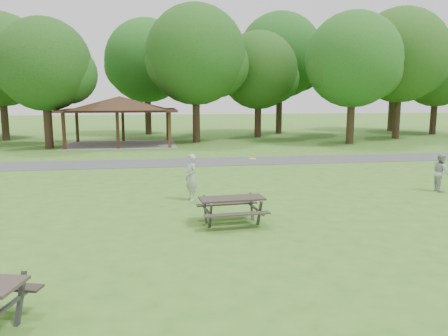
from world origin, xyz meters
TOP-DOWN VIEW (x-y plane):
  - ground at (0.00, 0.00)m, footprint 160.00×160.00m
  - asphalt_path at (0.00, 14.00)m, footprint 120.00×3.20m
  - pavilion at (-4.00, 24.00)m, footprint 8.60×7.01m
  - tree_row_c at (-13.90, 29.03)m, footprint 8.19×7.80m
  - tree_row_d at (-8.92, 22.53)m, footprint 6.93×6.60m
  - tree_row_e at (2.10, 25.03)m, footprint 8.40×8.00m
  - tree_row_f at (8.09, 28.53)m, footprint 7.35×7.00m
  - tree_row_g at (14.09, 22.03)m, footprint 7.77×7.40m
  - tree_row_h at (20.10, 25.53)m, footprint 8.61×8.20m
  - tree_row_i at (26.08, 29.03)m, footprint 7.14×6.80m
  - tree_deep_b at (-1.90, 33.03)m, footprint 8.40×8.00m
  - tree_deep_c at (11.10, 32.03)m, footprint 8.82×8.40m
  - tree_deep_d at (24.10, 33.53)m, footprint 8.40×8.00m
  - picnic_table_middle at (0.86, 1.63)m, footprint 2.02×1.68m
  - frisbee_in_flight at (2.20, 4.83)m, footprint 0.26×0.26m
  - frisbee_thrower at (-0.09, 4.83)m, footprint 0.62×0.73m
  - frisbee_catcher at (9.91, 4.83)m, footprint 0.72×0.85m

SIDE VIEW (x-z plane):
  - ground at x=0.00m, z-range 0.00..0.00m
  - asphalt_path at x=0.00m, z-range 0.00..0.02m
  - picnic_table_middle at x=0.86m, z-range 0.20..1.03m
  - frisbee_catcher at x=9.91m, z-range 0.00..1.53m
  - frisbee_thrower at x=-0.09m, z-range 0.00..1.69m
  - frisbee_in_flight at x=2.20m, z-range 1.48..1.50m
  - pavilion at x=-4.00m, z-range 1.18..4.94m
  - tree_row_d at x=-8.92m, z-range 1.13..10.41m
  - tree_row_f at x=8.09m, z-range 1.06..10.62m
  - tree_row_i at x=26.08m, z-range 1.15..10.67m
  - tree_row_g at x=14.09m, z-range 1.20..11.46m
  - tree_row_c at x=-13.90m, z-range 1.20..11.87m
  - tree_row_e at x=2.10m, z-range 1.27..12.29m
  - tree_deep_b at x=-1.90m, z-range 1.32..12.45m
  - tree_row_h at x=20.10m, z-range 1.34..12.71m
  - tree_deep_d at x=24.10m, z-range 1.39..12.66m
  - tree_deep_c at x=11.10m, z-range 1.49..13.39m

